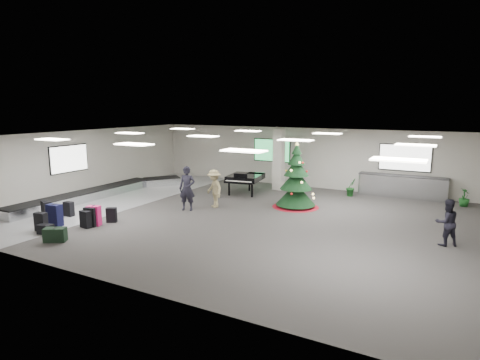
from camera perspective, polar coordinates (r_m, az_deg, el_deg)
The scene contains 21 objects.
ground at distance 16.05m, azimuth 0.90°, elevation -5.26°, with size 18.00×18.00×0.00m, color #322F2D.
room_envelope at distance 16.34m, azimuth 0.82°, elevation 3.37°, with size 18.02×14.02×3.21m.
baggage_carousel at distance 20.66m, azimuth -18.89°, elevation -1.66°, with size 2.28×9.71×0.43m.
service_counter at distance 20.82m, azimuth 22.04°, elevation -0.84°, with size 4.05×0.65×1.08m.
suitcase_0 at distance 15.83m, azimuth -26.44°, elevation -5.35°, with size 0.46×0.30×0.69m.
suitcase_1 at distance 15.72m, azimuth -20.46°, elevation -4.93°, with size 0.50×0.32×0.73m.
pink_suitcase at distance 15.77m, azimuth -20.05°, elevation -4.79°, with size 0.53×0.39×0.76m.
suitcase_3 at distance 16.02m, azimuth -17.80°, elevation -4.75°, with size 0.43×0.36×0.58m.
navy_suitcase at distance 16.24m, azimuth -24.85°, elevation -4.57°, with size 0.56×0.36×0.84m.
suitcase_5 at distance 17.25m, azimuth -25.82°, elevation -3.94°, with size 0.56×0.43×0.76m.
green_duffel at distance 14.47m, azimuth -24.81°, elevation -7.08°, with size 0.76×0.64×0.48m.
suitcase_7 at distance 15.63m, azimuth -21.12°, elevation -5.22°, with size 0.46×0.28×0.65m.
suitcase_8 at distance 17.48m, azimuth -23.17°, elevation -3.80°, with size 0.41×0.24×0.61m.
black_duffel at distance 15.43m, azimuth -25.92°, elevation -6.32°, with size 0.57×0.39×0.36m.
christmas_tree at distance 17.55m, azimuth 7.96°, elevation -0.66°, with size 2.04×2.04×2.91m.
grand_piano at distance 20.07m, azimuth 0.67°, elevation 0.28°, with size 1.78×2.17×1.12m.
traveler_a at distance 17.00m, azimuth -7.53°, elevation -1.20°, with size 0.68×0.45×1.87m, color black.
traveler_b at distance 17.40m, azimuth -3.70°, elevation -1.23°, with size 1.07×0.62×1.66m, color #9C8C60.
traveler_bench at distance 14.23m, azimuth 27.32°, elevation -5.38°, with size 0.73×0.57×1.50m, color black.
potted_plant_left at distance 20.34m, azimuth 15.52°, elevation -0.98°, with size 0.49×0.40×0.90m, color #15441A.
potted_plant_right at distance 20.17m, azimuth 29.29°, elevation -2.17°, with size 0.45×0.45×0.81m, color #15441A.
Camera 1 is at (7.13, -13.71, 4.34)m, focal length 30.00 mm.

